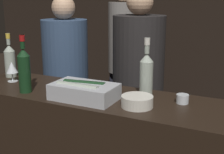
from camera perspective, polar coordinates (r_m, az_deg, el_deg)
wall_back_chalkboard at (r=4.14m, az=15.12°, el=11.12°), size 6.40×0.06×2.80m
ice_bin_with_bottles at (r=1.86m, az=-5.24°, el=-2.51°), size 0.38×0.23×0.10m
bowl_white at (r=1.74m, az=4.62°, el=-4.39°), size 0.18×0.18×0.06m
wine_glass at (r=2.34m, az=-17.85°, el=1.60°), size 0.08×0.08×0.14m
candle_votive at (r=1.83m, az=12.76°, el=-3.91°), size 0.07×0.07×0.05m
rose_wine_bottle at (r=2.47m, az=-18.18°, el=3.07°), size 0.08×0.08×0.33m
white_wine_bottle at (r=1.90m, az=6.29°, el=0.73°), size 0.08×0.08×0.36m
red_wine_bottle_burgundy at (r=2.04m, az=-15.76°, el=1.43°), size 0.08×0.08×0.37m
person_in_hoodie at (r=2.95m, az=-8.40°, el=0.15°), size 0.42×0.42×1.62m
person_blond_tee at (r=2.56m, az=4.78°, el=-1.11°), size 0.42×0.42×1.68m
person_grey_polo at (r=3.39m, az=2.06°, el=4.05°), size 0.33×0.33×1.77m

